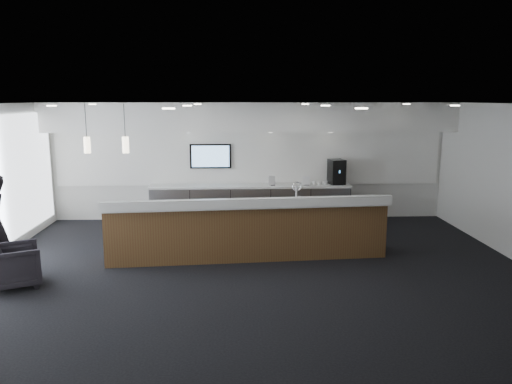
{
  "coord_description": "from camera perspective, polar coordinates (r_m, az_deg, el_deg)",
  "views": [
    {
      "loc": [
        -0.4,
        -8.76,
        3.09
      ],
      "look_at": [
        0.04,
        1.3,
        1.2
      ],
      "focal_mm": 35.0,
      "sensor_mm": 36.0,
      "label": 1
    }
  ],
  "objects": [
    {
      "name": "service_counter",
      "position": [
        9.81,
        -0.97,
        -4.23
      ],
      "size": [
        5.53,
        1.31,
        1.49
      ],
      "rotation": [
        0.0,
        0.0,
        0.08
      ],
      "color": "#57341D",
      "rests_on": "ground"
    },
    {
      "name": "coffee_machine",
      "position": [
        12.81,
        9.19,
        2.28
      ],
      "size": [
        0.43,
        0.51,
        0.63
      ],
      "rotation": [
        0.0,
        0.0,
        0.19
      ],
      "color": "black",
      "rests_on": "back_credenza"
    },
    {
      "name": "cup_4",
      "position": [
        12.62,
        5.44,
        1.04
      ],
      "size": [
        0.15,
        0.15,
        0.1
      ],
      "primitive_type": "imported",
      "rotation": [
        0.0,
        0.0,
        2.58
      ],
      "color": "white",
      "rests_on": "back_credenza"
    },
    {
      "name": "ground",
      "position": [
        9.29,
        0.08,
        -8.79
      ],
      "size": [
        10.0,
        10.0,
        0.0
      ],
      "primitive_type": "plane",
      "color": "black",
      "rests_on": "ground"
    },
    {
      "name": "cup_3",
      "position": [
        12.64,
        6.07,
        1.05
      ],
      "size": [
        0.14,
        0.14,
        0.1
      ],
      "primitive_type": "imported",
      "rotation": [
        0.0,
        0.0,
        1.94
      ],
      "color": "white",
      "rests_on": "back_credenza"
    },
    {
      "name": "wall_tv",
      "position": [
        12.76,
        -5.22,
        4.1
      ],
      "size": [
        1.05,
        0.08,
        0.62
      ],
      "color": "black",
      "rests_on": "back_wall"
    },
    {
      "name": "info_sign_left",
      "position": [
        12.48,
        1.82,
        1.31
      ],
      "size": [
        0.17,
        0.08,
        0.24
      ],
      "primitive_type": "cube",
      "rotation": [
        0.0,
        0.0,
        0.34
      ],
      "color": "white",
      "rests_on": "back_credenza"
    },
    {
      "name": "ceiling",
      "position": [
        8.77,
        0.08,
        10.04
      ],
      "size": [
        10.0,
        8.0,
        0.02
      ],
      "primitive_type": "cube",
      "color": "black",
      "rests_on": "back_wall"
    },
    {
      "name": "back_credenza",
      "position": [
        12.67,
        -0.66,
        -1.27
      ],
      "size": [
        5.06,
        0.66,
        0.95
      ],
      "color": "#999AA1",
      "rests_on": "ground"
    },
    {
      "name": "cup_0",
      "position": [
        12.71,
        7.94,
        1.06
      ],
      "size": [
        0.11,
        0.11,
        0.1
      ],
      "primitive_type": "imported",
      "color": "white",
      "rests_on": "back_credenza"
    },
    {
      "name": "soffit_bulkhead",
      "position": [
        12.32,
        -0.67,
        8.58
      ],
      "size": [
        10.0,
        0.9,
        0.7
      ],
      "primitive_type": "cube",
      "color": "white",
      "rests_on": "back_wall"
    },
    {
      "name": "pendant_left",
      "position": [
        9.8,
        -14.36,
        5.38
      ],
      "size": [
        0.12,
        0.12,
        0.3
      ],
      "primitive_type": "cylinder",
      "color": "#F3E3BD",
      "rests_on": "ceiling"
    },
    {
      "name": "alcove_panel",
      "position": [
        12.82,
        -0.72,
        3.95
      ],
      "size": [
        9.8,
        0.06,
        1.4
      ],
      "primitive_type": "cube",
      "color": "white",
      "rests_on": "back_wall"
    },
    {
      "name": "back_wall",
      "position": [
        12.86,
        -0.72,
        3.52
      ],
      "size": [
        10.0,
        0.02,
        3.0
      ],
      "primitive_type": "cube",
      "color": "silver",
      "rests_on": "ground"
    },
    {
      "name": "cup_1",
      "position": [
        12.68,
        7.32,
        1.05
      ],
      "size": [
        0.15,
        0.15,
        0.1
      ],
      "primitive_type": "imported",
      "rotation": [
        0.0,
        0.0,
        0.65
      ],
      "color": "white",
      "rests_on": "back_credenza"
    },
    {
      "name": "cup_2",
      "position": [
        12.66,
        6.7,
        1.05
      ],
      "size": [
        0.13,
        0.13,
        0.1
      ],
      "primitive_type": "imported",
      "rotation": [
        0.0,
        0.0,
        1.29
      ],
      "color": "white",
      "rests_on": "back_credenza"
    },
    {
      "name": "ceiling_can_lights",
      "position": [
        8.77,
        0.08,
        9.84
      ],
      "size": [
        7.0,
        5.0,
        0.02
      ],
      "primitive_type": null,
      "color": "silver",
      "rests_on": "ceiling"
    },
    {
      "name": "pendant_right",
      "position": [
        9.97,
        -18.32,
        5.26
      ],
      "size": [
        0.12,
        0.12,
        0.3
      ],
      "primitive_type": "cylinder",
      "color": "#F3E3BD",
      "rests_on": "ceiling"
    },
    {
      "name": "info_sign_right",
      "position": [
        12.57,
        5.77,
        1.3
      ],
      "size": [
        0.17,
        0.04,
        0.23
      ],
      "primitive_type": "cube",
      "rotation": [
        0.0,
        0.0,
        0.11
      ],
      "color": "white",
      "rests_on": "back_credenza"
    },
    {
      "name": "armchair",
      "position": [
        9.29,
        -25.8,
        -7.58
      ],
      "size": [
        1.03,
        1.02,
        0.71
      ],
      "primitive_type": "imported",
      "rotation": [
        0.0,
        0.0,
        2.01
      ],
      "color": "black",
      "rests_on": "ground"
    }
  ]
}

